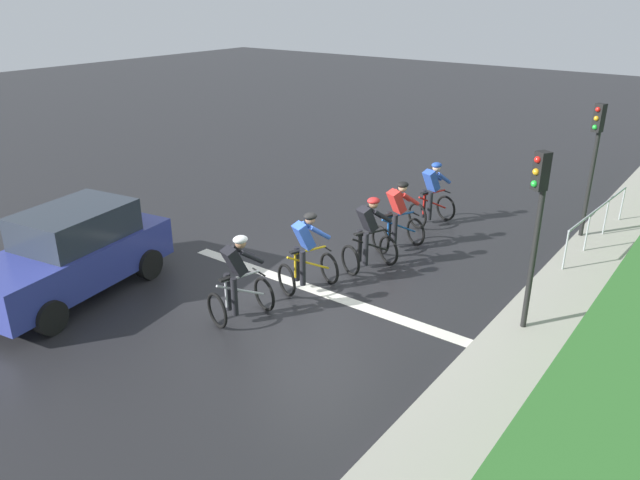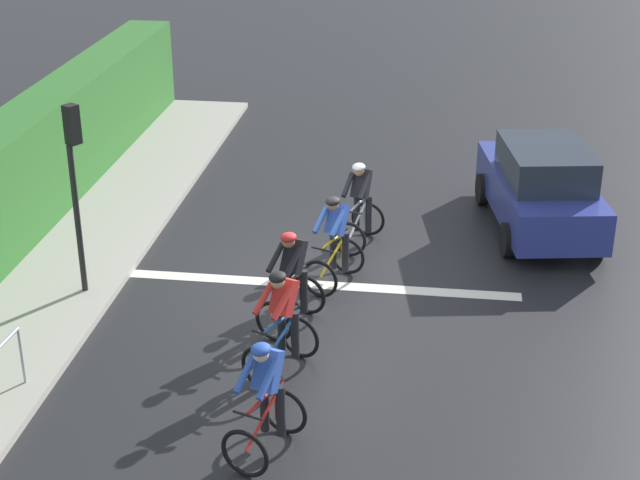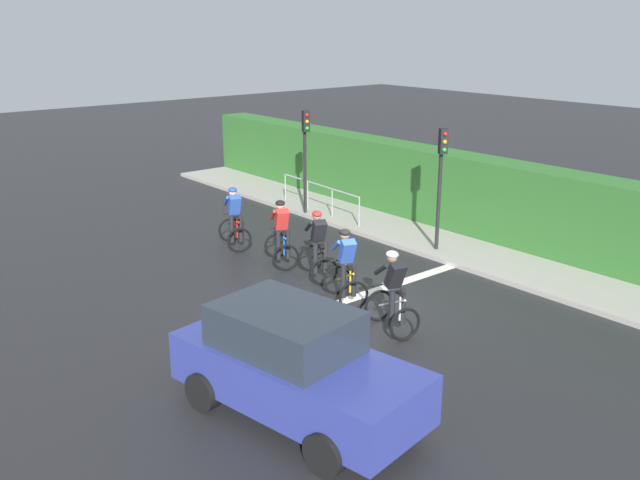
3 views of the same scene
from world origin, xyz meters
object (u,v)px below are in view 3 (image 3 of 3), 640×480
cyclist_fourth (346,268)px  cyclist_mid (318,247)px  cyclist_lead (234,219)px  car_navy (294,365)px  pedestrian_railing_kerbside (320,191)px  traffic_light_near_crossing (441,172)px  traffic_light_far_junction (305,147)px  cyclist_second (282,235)px  cyclist_trailing (393,294)px

cyclist_fourth → cyclist_mid: bearing=72.3°
cyclist_lead → cyclist_mid: size_ratio=1.00×
cyclist_fourth → car_navy: (-3.65, -2.91, 0.08)m
cyclist_mid → pedestrian_railing_kerbside: bearing=50.1°
traffic_light_near_crossing → cyclist_mid: bearing=170.8°
traffic_light_far_junction → cyclist_lead: bearing=-160.5°
cyclist_second → cyclist_lead: bearing=93.8°
cyclist_mid → cyclist_trailing: size_ratio=1.00×
cyclist_mid → traffic_light_far_junction: bearing=54.5°
cyclist_mid → cyclist_fourth: bearing=-107.7°
traffic_light_near_crossing → traffic_light_far_junction: size_ratio=1.00×
traffic_light_far_junction → cyclist_second: bearing=-136.1°
cyclist_mid → cyclist_trailing: bearing=-103.1°
cyclist_trailing → traffic_light_near_crossing: size_ratio=0.50×
car_navy → traffic_light_far_junction: 11.72m
cyclist_mid → traffic_light_far_junction: (3.24, 4.54, 1.43)m
car_navy → cyclist_mid: bearing=47.1°
cyclist_lead → cyclist_trailing: bearing=-94.8°
car_navy → traffic_light_far_junction: size_ratio=1.29×
cyclist_second → pedestrian_railing_kerbside: 4.75m
car_navy → traffic_light_far_junction: (7.39, 9.00, 1.35)m
traffic_light_far_junction → traffic_light_near_crossing: bearing=-85.8°
cyclist_lead → pedestrian_railing_kerbside: size_ratio=0.41×
cyclist_mid → cyclist_trailing: 3.33m
cyclist_mid → car_navy: size_ratio=0.38×
cyclist_second → car_navy: (-4.08, -5.82, 0.08)m
cyclist_mid → car_navy: (-4.15, -4.46, 0.08)m
cyclist_mid → cyclist_fourth: (-0.50, -1.55, 0.00)m
traffic_light_far_junction → cyclist_trailing: bearing=-117.1°
cyclist_mid → cyclist_fourth: 1.63m
cyclist_second → traffic_light_near_crossing: (3.69, -1.95, 1.43)m
cyclist_mid → pedestrian_railing_kerbside: cyclist_mid is taller
cyclist_lead → traffic_light_near_crossing: 5.65m
cyclist_lead → cyclist_fourth: bearing=-93.5°
cyclist_second → cyclist_mid: (0.07, -1.36, 0.00)m
cyclist_second → cyclist_trailing: (-0.69, -4.61, 0.00)m
cyclist_lead → car_navy: (-3.95, -7.79, 0.08)m
cyclist_fourth → car_navy: bearing=-141.5°
cyclist_trailing → traffic_light_near_crossing: (4.37, 2.66, 1.43)m
cyclist_lead → traffic_light_far_junction: traffic_light_far_junction is taller
traffic_light_near_crossing → cyclist_second: bearing=152.1°
cyclist_second → cyclist_trailing: size_ratio=1.00×
cyclist_second → cyclist_trailing: bearing=-98.5°
cyclist_lead → traffic_light_near_crossing: traffic_light_near_crossing is taller
cyclist_lead → cyclist_mid: bearing=-86.6°
cyclist_mid → traffic_light_near_crossing: size_ratio=0.50×
car_navy → traffic_light_far_junction: bearing=50.6°
cyclist_mid → cyclist_trailing: (-0.76, -3.25, 0.00)m
cyclist_trailing → traffic_light_far_junction: size_ratio=0.50×
cyclist_fourth → pedestrian_railing_kerbside: bearing=55.0°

